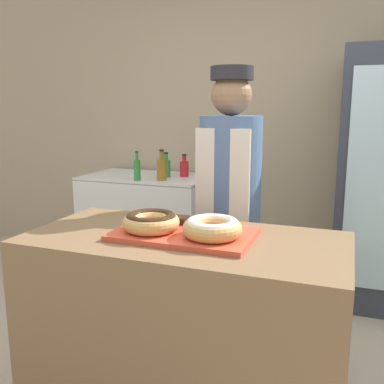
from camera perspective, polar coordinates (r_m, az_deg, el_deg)
The scene contains 13 objects.
wall_back at distance 3.85m, azimuth 10.76°, elevation 9.20°, with size 8.00×0.06×2.70m.
display_counter at distance 2.05m, azimuth -1.03°, elevation -18.33°, with size 1.39×0.67×0.92m.
serving_tray at distance 1.86m, azimuth -1.08°, elevation -5.63°, with size 0.60×0.37×0.02m.
donut_chocolate_glaze at distance 1.87m, azimuth -5.47°, elevation -3.86°, with size 0.25×0.25×0.08m.
donut_light_glaze at distance 1.77m, azimuth 2.72°, elevation -4.69°, with size 0.25×0.25×0.08m.
brownie_back_left at distance 1.99m, azimuth -1.64°, elevation -3.73°, with size 0.08×0.08×0.03m.
brownie_back_right at distance 1.94m, azimuth 2.09°, elevation -4.09°, with size 0.08×0.08×0.03m.
baker_person at distance 2.43m, azimuth 4.99°, elevation -2.44°, with size 0.35×0.35×1.68m.
chest_freezer at distance 3.93m, azimuth -5.91°, elevation -4.07°, with size 1.10×0.67×0.87m.
bottle_green at distance 3.75m, azimuth -3.48°, elevation 3.29°, with size 0.08×0.08×0.22m.
bottle_amber at distance 3.57m, azimuth -4.06°, elevation 3.14°, with size 0.08×0.08×0.26m.
bottle_red at distance 3.76m, azimuth -1.04°, elevation 3.22°, with size 0.08×0.08×0.20m.
bottle_green_b at distance 3.58m, azimuth -7.33°, elevation 3.04°, with size 0.06×0.06×0.24m.
Camera 1 is at (0.66, -1.66, 1.47)m, focal length 40.00 mm.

